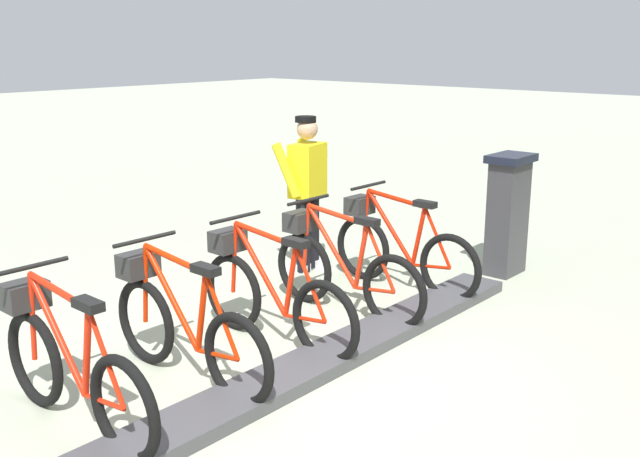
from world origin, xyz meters
TOP-DOWN VIEW (x-y plane):
  - ground_plane at (0.00, 0.00)m, footprint 60.00×60.00m
  - dock_rail_base at (0.00, 0.00)m, footprint 0.44×5.33m
  - payment_kiosk at (0.05, -3.22)m, footprint 0.36×0.52m
  - bike_docked_0 at (0.62, -2.06)m, footprint 1.72×0.54m
  - bike_docked_1 at (0.62, -1.16)m, footprint 1.72×0.54m
  - bike_docked_2 at (0.62, -0.25)m, footprint 1.72×0.54m
  - bike_docked_3 at (0.62, 0.65)m, footprint 1.72×0.54m
  - bike_docked_4 at (0.62, 1.56)m, footprint 1.72×0.54m
  - worker_near_rack at (1.71, -1.91)m, footprint 0.50×0.68m

SIDE VIEW (x-z plane):
  - ground_plane at x=0.00m, z-range 0.00..0.00m
  - dock_rail_base at x=0.00m, z-range 0.00..0.10m
  - bike_docked_0 at x=0.62m, z-range -0.08..0.94m
  - bike_docked_1 at x=0.62m, z-range -0.08..0.94m
  - bike_docked_2 at x=0.62m, z-range -0.08..0.94m
  - bike_docked_3 at x=0.62m, z-range -0.08..0.94m
  - bike_docked_4 at x=0.62m, z-range -0.08..0.94m
  - payment_kiosk at x=0.05m, z-range 0.03..1.31m
  - worker_near_rack at x=1.71m, z-range 0.08..1.74m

